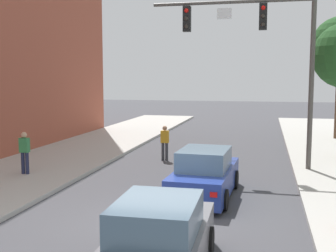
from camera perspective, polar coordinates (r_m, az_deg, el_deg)
The scene contains 6 objects.
ground_plane at distance 11.78m, azimuth -1.75°, elevation -12.69°, with size 120.00×120.00×0.00m, color #424247.
traffic_signal_mast at distance 18.05m, azimuth 12.84°, elevation 11.02°, with size 6.63×0.38×7.50m.
car_lead_blue at distance 13.94m, azimuth 4.97°, elevation -6.58°, with size 1.98×4.31×1.60m.
car_following_grey at distance 8.41m, azimuth -1.29°, elevation -15.50°, with size 1.91×4.28×1.60m.
pedestrian_sidewalk_left_walker at distance 17.37m, azimuth -18.67°, elevation -3.15°, with size 0.36×0.22×1.64m.
pedestrian_crossing_road at distance 19.86m, azimuth -0.43°, elevation -2.07°, with size 0.36×0.22×1.64m.
Camera 1 is at (2.85, -10.76, 3.87)m, focal length 45.47 mm.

